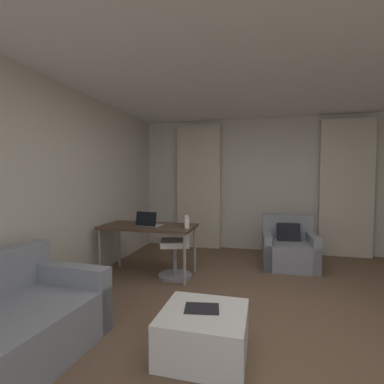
{
  "coord_description": "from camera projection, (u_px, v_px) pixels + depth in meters",
  "views": [
    {
      "loc": [
        -0.08,
        -2.71,
        1.44
      ],
      "look_at": [
        -1.07,
        1.16,
        1.24
      ],
      "focal_mm": 26.3,
      "sensor_mm": 36.0,
      "label": 1
    }
  ],
  "objects": [
    {
      "name": "desk",
      "position": [
        148.0,
        229.0,
        4.15
      ],
      "size": [
        1.37,
        0.67,
        0.74
      ],
      "color": "#4C3828",
      "rests_on": "ground"
    },
    {
      "name": "curtain_right_panel",
      "position": [
        346.0,
        188.0,
        5.08
      ],
      "size": [
        0.9,
        0.06,
        2.5
      ],
      "color": "beige",
      "rests_on": "ground"
    },
    {
      "name": "armchair",
      "position": [
        289.0,
        249.0,
        4.56
      ],
      "size": [
        0.85,
        0.81,
        0.81
      ],
      "color": "gray",
      "rests_on": "ground"
    },
    {
      "name": "ceiling",
      "position": [
        275.0,
        46.0,
        2.54
      ],
      "size": [
        5.12,
        6.12,
        0.06
      ],
      "primitive_type": "cube",
      "color": "white",
      "rests_on": "wall_left"
    },
    {
      "name": "laptop",
      "position": [
        149.0,
        223.0,
        4.06
      ],
      "size": [
        0.35,
        0.28,
        0.22
      ],
      "color": "#ADADB2",
      "rests_on": "desk"
    },
    {
      "name": "wall_left",
      "position": [
        44.0,
        190.0,
        3.23
      ],
      "size": [
        0.06,
        6.12,
        2.6
      ],
      "color": "beige",
      "rests_on": "ground"
    },
    {
      "name": "curtain_left_panel",
      "position": [
        198.0,
        187.0,
        5.76
      ],
      "size": [
        0.9,
        0.06,
        2.5
      ],
      "color": "beige",
      "rests_on": "ground"
    },
    {
      "name": "desk_chair",
      "position": [
        178.0,
        250.0,
        4.06
      ],
      "size": [
        0.5,
        0.5,
        0.88
      ],
      "color": "gray",
      "rests_on": "ground"
    },
    {
      "name": "wall_window",
      "position": [
        268.0,
        185.0,
        5.54
      ],
      "size": [
        5.12,
        0.06,
        2.6
      ],
      "color": "beige",
      "rests_on": "ground"
    },
    {
      "name": "ground_plane",
      "position": [
        270.0,
        329.0,
        2.68
      ],
      "size": [
        12.0,
        12.0,
        0.0
      ],
      "primitive_type": "plane",
      "color": "brown"
    },
    {
      "name": "coffee_table",
      "position": [
        204.0,
        333.0,
        2.28
      ],
      "size": [
        0.69,
        0.65,
        0.36
      ],
      "color": "white",
      "rests_on": "ground"
    },
    {
      "name": "magazine_open",
      "position": [
        202.0,
        308.0,
        2.31
      ],
      "size": [
        0.31,
        0.24,
        0.01
      ],
      "color": "black",
      "rests_on": "coffee_table"
    }
  ]
}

